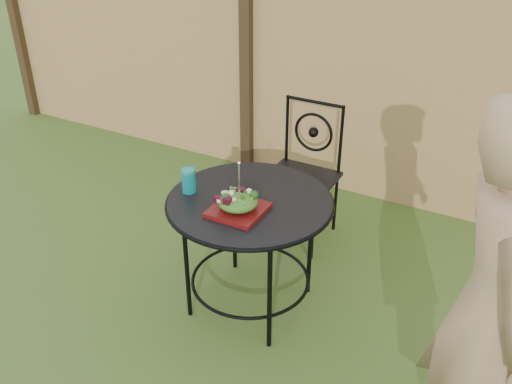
{
  "coord_description": "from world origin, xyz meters",
  "views": [
    {
      "loc": [
        0.89,
        -1.72,
        2.3
      ],
      "look_at": [
        -0.4,
        0.65,
        0.75
      ],
      "focal_mm": 40.0,
      "sensor_mm": 36.0,
      "label": 1
    }
  ],
  "objects_px": {
    "patio_table": "(250,221)",
    "diner": "(490,311)",
    "salad_plate": "(238,210)",
    "patio_chair": "(303,170)"
  },
  "relations": [
    {
      "from": "patio_table",
      "to": "patio_chair",
      "type": "xyz_separation_m",
      "value": [
        -0.06,
        0.85,
        -0.08
      ]
    },
    {
      "from": "patio_chair",
      "to": "diner",
      "type": "bearing_deg",
      "value": -44.45
    },
    {
      "from": "patio_table",
      "to": "diner",
      "type": "distance_m",
      "value": 1.41
    },
    {
      "from": "patio_table",
      "to": "salad_plate",
      "type": "distance_m",
      "value": 0.2
    },
    {
      "from": "patio_table",
      "to": "diner",
      "type": "height_order",
      "value": "diner"
    },
    {
      "from": "patio_table",
      "to": "salad_plate",
      "type": "height_order",
      "value": "salad_plate"
    },
    {
      "from": "patio_chair",
      "to": "diner",
      "type": "xyz_separation_m",
      "value": [
        1.36,
        -1.33,
        0.36
      ]
    },
    {
      "from": "patio_table",
      "to": "patio_chair",
      "type": "distance_m",
      "value": 0.85
    },
    {
      "from": "salad_plate",
      "to": "patio_table",
      "type": "bearing_deg",
      "value": 92.92
    },
    {
      "from": "patio_chair",
      "to": "salad_plate",
      "type": "distance_m",
      "value": 1.01
    }
  ]
}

